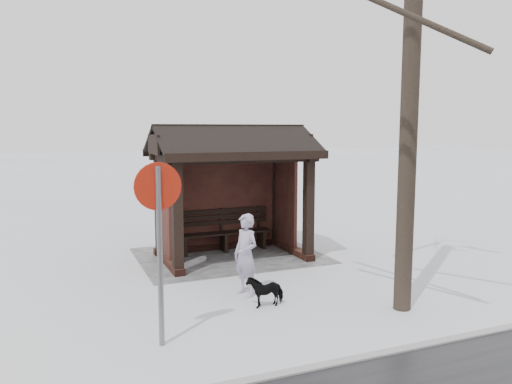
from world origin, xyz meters
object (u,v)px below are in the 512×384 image
at_px(bus_shelter, 230,165).
at_px(dog, 265,290).
at_px(pedestrian, 246,255).
at_px(road_sign, 159,216).

xyz_separation_m(bus_shelter, dog, (0.54, 3.33, -1.90)).
bearing_deg(pedestrian, road_sign, -70.26).
xyz_separation_m(pedestrian, dog, (-0.12, 0.61, -0.48)).
bearing_deg(dog, pedestrian, -172.70).
relative_size(bus_shelter, pedestrian, 2.42).
bearing_deg(dog, road_sign, -69.17).
distance_m(bus_shelter, dog, 3.88).
xyz_separation_m(bus_shelter, pedestrian, (0.66, 2.72, -1.42)).
height_order(bus_shelter, road_sign, bus_shelter).
distance_m(pedestrian, dog, 0.79).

